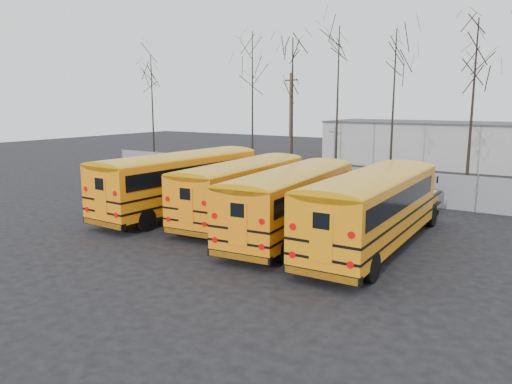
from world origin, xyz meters
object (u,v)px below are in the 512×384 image
Objects in this scene: bus_c at (293,196)px; bus_d at (374,203)px; bus_b at (244,185)px; utility_pole_left at (291,126)px; bus_a at (182,177)px.

bus_d is (3.71, 0.04, 0.08)m from bus_c.
bus_b is 7.53m from bus_d.
bus_b is 1.38× the size of utility_pole_left.
bus_a reaches higher than bus_d.
bus_b is at bearing 11.02° from bus_a.
utility_pole_left reaches higher than bus_b.
utility_pole_left is (-12.05, 14.59, 2.25)m from bus_d.
bus_d is 19.06m from utility_pole_left.
utility_pole_left reaches higher than bus_a.
bus_b is at bearing 167.45° from bus_d.
bus_c is at bearing -36.92° from utility_pole_left.
bus_d reaches higher than bus_b.
utility_pole_left is at bearing 114.24° from bus_c.
utility_pole_left is (-1.01, 13.72, 2.21)m from bus_a.
bus_b is at bearing 152.78° from bus_c.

